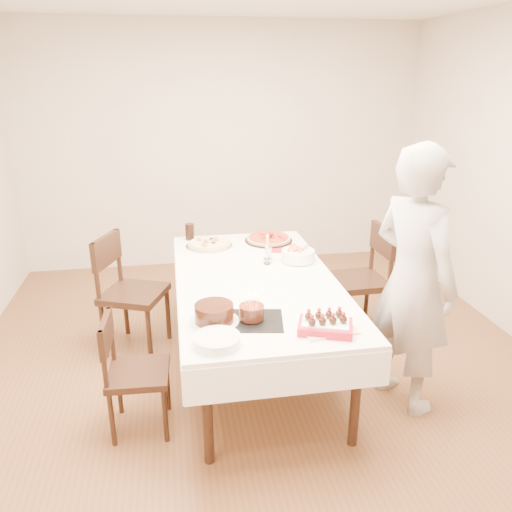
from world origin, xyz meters
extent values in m
plane|color=brown|center=(0.00, 0.00, 0.00)|extent=(5.00, 5.00, 0.00)
cube|color=beige|center=(0.00, 2.50, 1.35)|extent=(4.50, 0.04, 2.70)
cube|color=beige|center=(0.00, -2.50, 1.35)|extent=(4.50, 0.04, 2.70)
cube|color=white|center=(-0.02, 0.11, 0.38)|extent=(1.80, 2.40, 0.75)
imported|color=#A49F9A|center=(0.91, -0.44, 0.89)|extent=(0.64, 0.76, 1.78)
cylinder|color=beige|center=(-0.30, 0.87, 0.77)|extent=(0.46, 0.46, 0.04)
cylinder|color=red|center=(0.23, 0.93, 0.77)|extent=(0.43, 0.43, 0.04)
cube|color=#B21E1E|center=(0.30, 0.72, 0.75)|extent=(0.30, 0.30, 0.01)
cylinder|color=white|center=(0.36, 0.40, 0.80)|extent=(0.33, 0.33, 0.08)
cylinder|color=white|center=(0.11, 0.38, 0.88)|extent=(0.07, 0.07, 0.25)
cylinder|color=black|center=(-0.45, 1.09, 0.82)|extent=(0.10, 0.10, 0.15)
cylinder|color=black|center=(-0.38, -0.52, 0.81)|extent=(0.39, 0.39, 0.12)
cube|color=black|center=(-0.13, -0.55, 0.75)|extent=(0.35, 0.35, 0.01)
cylinder|color=#3C1910|center=(-0.16, -0.53, 0.84)|extent=(0.19, 0.19, 0.15)
cube|color=beige|center=(0.26, -0.72, 0.75)|extent=(0.34, 0.25, 0.03)
cylinder|color=white|center=(-0.39, -0.78, 0.78)|extent=(0.34, 0.34, 0.05)
cylinder|color=white|center=(-0.44, -0.48, 0.75)|extent=(0.23, 0.23, 0.01)
camera|label=1|loc=(-0.59, -3.18, 2.15)|focal=35.00mm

